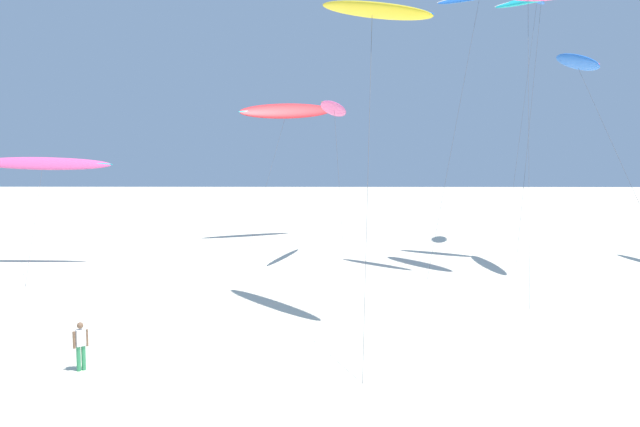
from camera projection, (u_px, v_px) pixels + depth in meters
flying_kite_1 at (576, 62)px, 38.72m from camera, size 4.26×9.57×13.93m
flying_kite_2 at (287, 111)px, 54.84m from camera, size 8.18×7.72×11.86m
flying_kite_3 at (334, 109)px, 42.67m from camera, size 2.44×8.10×10.68m
flying_kite_7 at (372, 10)px, 27.34m from camera, size 5.09×11.79×14.48m
flying_kite_9 at (43, 163)px, 41.88m from camera, size 9.14×7.87×7.18m
flying_kite_11 at (537, 1)px, 49.85m from camera, size 4.48×7.03×19.78m
person_near_left at (81, 344)px, 21.32m from camera, size 0.41×0.37×1.62m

